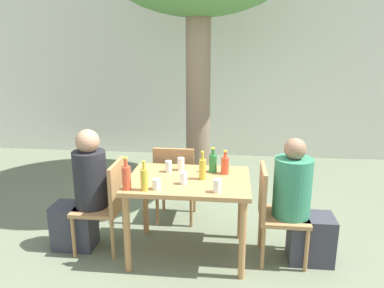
{
  "coord_description": "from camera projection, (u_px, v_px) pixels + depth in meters",
  "views": [
    {
      "loc": [
        0.39,
        -3.22,
        1.98
      ],
      "look_at": [
        0.0,
        0.3,
        1.02
      ],
      "focal_mm": 35.0,
      "sensor_mm": 36.0,
      "label": 1
    }
  ],
  "objects": [
    {
      "name": "ground_plane",
      "position": [
        189.0,
        253.0,
        3.65
      ],
      "size": [
        30.0,
        30.0,
        0.0
      ],
      "primitive_type": "plane",
      "color": "#667056"
    },
    {
      "name": "cafe_building_wall",
      "position": [
        211.0,
        77.0,
        6.54
      ],
      "size": [
        10.0,
        0.08,
        2.8
      ],
      "color": "white",
      "rests_on": "ground_plane"
    },
    {
      "name": "dining_table_front",
      "position": [
        188.0,
        189.0,
        3.47
      ],
      "size": [
        1.12,
        0.82,
        0.77
      ],
      "color": "#B27F4C",
      "rests_on": "ground_plane"
    },
    {
      "name": "patio_chair_0",
      "position": [
        107.0,
        201.0,
        3.6
      ],
      "size": [
        0.44,
        0.44,
        0.9
      ],
      "rotation": [
        0.0,
        0.0,
        -1.57
      ],
      "color": "#A87A4C",
      "rests_on": "ground_plane"
    },
    {
      "name": "patio_chair_1",
      "position": [
        274.0,
        209.0,
        3.43
      ],
      "size": [
        0.44,
        0.44,
        0.9
      ],
      "rotation": [
        0.0,
        0.0,
        1.57
      ],
      "color": "#A87A4C",
      "rests_on": "ground_plane"
    },
    {
      "name": "patio_chair_2",
      "position": [
        175.0,
        180.0,
        4.15
      ],
      "size": [
        0.44,
        0.44,
        0.9
      ],
      "rotation": [
        0.0,
        0.0,
        3.14
      ],
      "color": "#A87A4C",
      "rests_on": "ground_plane"
    },
    {
      "name": "person_seated_0",
      "position": [
        83.0,
        197.0,
        3.61
      ],
      "size": [
        0.56,
        0.31,
        1.21
      ],
      "rotation": [
        0.0,
        0.0,
        -1.57
      ],
      "color": "#383842",
      "rests_on": "ground_plane"
    },
    {
      "name": "person_seated_1",
      "position": [
        301.0,
        208.0,
        3.4
      ],
      "size": [
        0.57,
        0.34,
        1.18
      ],
      "rotation": [
        0.0,
        0.0,
        1.57
      ],
      "color": "#383842",
      "rests_on": "ground_plane"
    },
    {
      "name": "oil_cruet_0",
      "position": [
        144.0,
        179.0,
        3.15
      ],
      "size": [
        0.06,
        0.06,
        0.26
      ],
      "color": "gold",
      "rests_on": "dining_table_front"
    },
    {
      "name": "soda_bottle_1",
      "position": [
        126.0,
        177.0,
        3.17
      ],
      "size": [
        0.08,
        0.08,
        0.29
      ],
      "color": "#DB4C2D",
      "rests_on": "dining_table_front"
    },
    {
      "name": "green_bottle_2",
      "position": [
        213.0,
        163.0,
        3.6
      ],
      "size": [
        0.08,
        0.08,
        0.24
      ],
      "color": "#287A38",
      "rests_on": "dining_table_front"
    },
    {
      "name": "oil_cruet_3",
      "position": [
        203.0,
        168.0,
        3.41
      ],
      "size": [
        0.06,
        0.06,
        0.27
      ],
      "color": "gold",
      "rests_on": "dining_table_front"
    },
    {
      "name": "soda_bottle_4",
      "position": [
        225.0,
        165.0,
        3.55
      ],
      "size": [
        0.07,
        0.07,
        0.23
      ],
      "color": "#DB4C2D",
      "rests_on": "dining_table_front"
    },
    {
      "name": "drinking_glass_0",
      "position": [
        184.0,
        178.0,
        3.3
      ],
      "size": [
        0.06,
        0.06,
        0.11
      ],
      "color": "white",
      "rests_on": "dining_table_front"
    },
    {
      "name": "drinking_glass_1",
      "position": [
        181.0,
        164.0,
        3.66
      ],
      "size": [
        0.07,
        0.07,
        0.13
      ],
      "color": "silver",
      "rests_on": "dining_table_front"
    },
    {
      "name": "drinking_glass_2",
      "position": [
        217.0,
        186.0,
        3.12
      ],
      "size": [
        0.07,
        0.07,
        0.12
      ],
      "color": "silver",
      "rests_on": "dining_table_front"
    },
    {
      "name": "drinking_glass_3",
      "position": [
        156.0,
        184.0,
        3.18
      ],
      "size": [
        0.07,
        0.07,
        0.09
      ],
      "color": "silver",
      "rests_on": "dining_table_front"
    },
    {
      "name": "drinking_glass_4",
      "position": [
        169.0,
        166.0,
        3.61
      ],
      "size": [
        0.06,
        0.06,
        0.11
      ],
      "color": "silver",
      "rests_on": "dining_table_front"
    }
  ]
}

